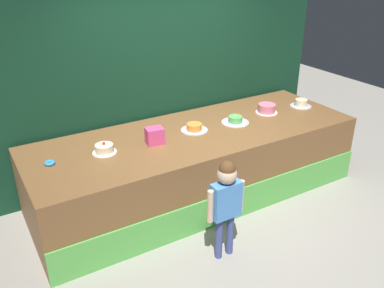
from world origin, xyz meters
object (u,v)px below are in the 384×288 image
pink_box (155,136)px  cake_left (194,128)px  child_figure (226,197)px  donut (50,163)px  cake_far_right (301,103)px  cake_right (267,109)px  cake_center (235,120)px  cake_far_left (104,149)px

pink_box → cake_left: bearing=8.3°
child_figure → donut: 1.84m
cake_left → cake_far_right: (1.73, -0.04, 0.01)m
cake_left → cake_far_right: 1.73m
child_figure → cake_right: 1.98m
cake_center → cake_right: (0.58, 0.07, 0.02)m
cake_far_left → cake_far_right: cake_far_right is taller
pink_box → cake_right: (1.73, 0.10, -0.04)m
donut → cake_right: size_ratio=0.36×
child_figure → donut: size_ratio=10.13×
pink_box → cake_far_right: (2.31, 0.04, -0.05)m
child_figure → cake_center: child_figure is taller
pink_box → cake_far_right: pink_box is taller
cake_right → cake_far_right: size_ratio=1.00×
cake_far_right → cake_far_left: bearing=179.6°
cake_far_left → cake_left: size_ratio=0.79×
cake_far_left → donut: bearing=176.7°
cake_center → cake_far_right: cake_far_right is taller
child_figure → cake_right: child_figure is taller
cake_far_left → cake_left: (1.15, 0.02, -0.01)m
donut → cake_left: size_ratio=0.32×
cake_center → child_figure: bearing=-129.4°
child_figure → cake_right: bearing=38.8°
pink_box → cake_far_left: pink_box is taller
child_figure → cake_left: 1.29m
cake_far_left → child_figure: bearing=-56.9°
cake_far_left → cake_far_right: bearing=-0.4°
cake_far_left → cake_center: size_ratio=0.75×
cake_left → cake_center: bearing=-5.6°
child_figure → pink_box: (-0.20, 1.13, 0.26)m
cake_left → cake_center: size_ratio=0.95×
child_figure → cake_center: size_ratio=3.13×
cake_right → donut: bearing=-179.9°
cake_left → cake_right: (1.15, 0.02, 0.02)m
cake_far_right → donut: bearing=179.1°
cake_far_left → cake_center: cake_center is taller
cake_far_left → cake_right: bearing=0.9°
cake_left → cake_far_right: bearing=-1.5°
donut → cake_far_left: cake_far_left is taller
pink_box → cake_left: (0.58, 0.08, -0.06)m
cake_left → cake_right: size_ratio=1.12×
donut → cake_right: bearing=0.1°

